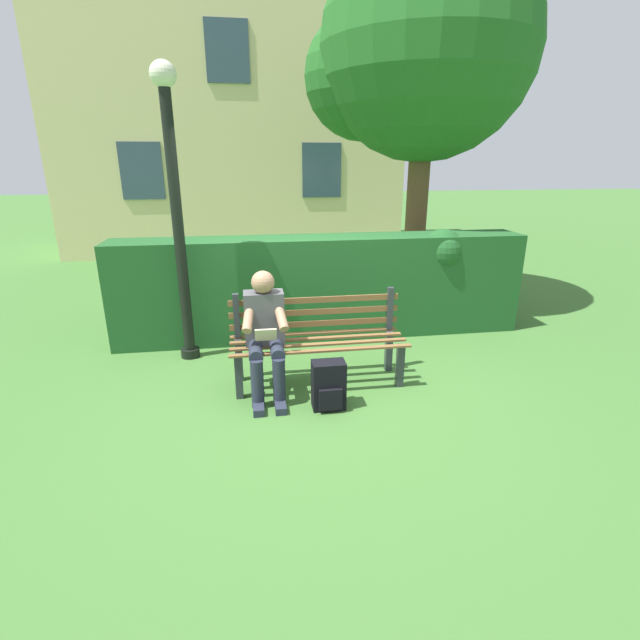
{
  "coord_description": "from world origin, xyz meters",
  "views": [
    {
      "loc": [
        0.65,
        4.27,
        2.18
      ],
      "look_at": [
        0.0,
        0.1,
        0.72
      ],
      "focal_mm": 26.07,
      "sensor_mm": 36.0,
      "label": 1
    }
  ],
  "objects_px": {
    "person_seated": "(265,331)",
    "backpack": "(329,386)",
    "tree": "(416,55)",
    "lamp_post": "(176,202)",
    "park_bench": "(317,338)"
  },
  "relations": [
    {
      "from": "person_seated",
      "to": "backpack",
      "type": "relative_size",
      "value": 2.62
    },
    {
      "from": "tree",
      "to": "backpack",
      "type": "xyz_separation_m",
      "value": [
        1.79,
        3.29,
        -3.35
      ]
    },
    {
      "from": "tree",
      "to": "backpack",
      "type": "relative_size",
      "value": 11.25
    },
    {
      "from": "backpack",
      "to": "lamp_post",
      "type": "relative_size",
      "value": 0.15
    },
    {
      "from": "lamp_post",
      "to": "person_seated",
      "type": "bearing_deg",
      "value": 129.98
    },
    {
      "from": "park_bench",
      "to": "person_seated",
      "type": "xyz_separation_m",
      "value": [
        0.53,
        0.19,
        0.17
      ]
    },
    {
      "from": "person_seated",
      "to": "lamp_post",
      "type": "height_order",
      "value": "lamp_post"
    },
    {
      "from": "park_bench",
      "to": "person_seated",
      "type": "bearing_deg",
      "value": 19.44
    },
    {
      "from": "person_seated",
      "to": "park_bench",
      "type": "bearing_deg",
      "value": -160.56
    },
    {
      "from": "park_bench",
      "to": "tree",
      "type": "xyz_separation_m",
      "value": [
        -1.81,
        -2.7,
        3.1
      ]
    },
    {
      "from": "park_bench",
      "to": "lamp_post",
      "type": "xyz_separation_m",
      "value": [
        1.38,
        -0.82,
        1.29
      ]
    },
    {
      "from": "backpack",
      "to": "lamp_post",
      "type": "distance_m",
      "value": 2.51
    },
    {
      "from": "tree",
      "to": "person_seated",
      "type": "bearing_deg",
      "value": 51.01
    },
    {
      "from": "person_seated",
      "to": "lamp_post",
      "type": "xyz_separation_m",
      "value": [
        0.85,
        -1.01,
        1.12
      ]
    },
    {
      "from": "park_bench",
      "to": "person_seated",
      "type": "relative_size",
      "value": 1.46
    }
  ]
}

